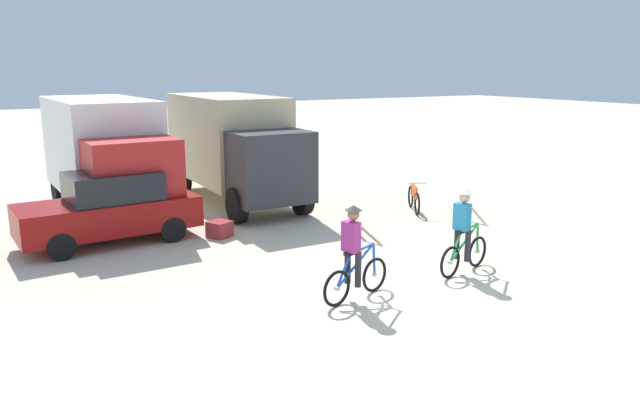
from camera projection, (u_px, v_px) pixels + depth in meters
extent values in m
plane|color=beige|center=(397.00, 287.00, 11.89)|extent=(120.00, 120.00, 0.00)
cube|color=white|center=(101.00, 145.00, 17.80)|extent=(2.64, 5.31, 2.70)
cube|color=#B21E1E|center=(134.00, 179.00, 15.10)|extent=(2.27, 1.60, 2.00)
cube|color=black|center=(141.00, 169.00, 14.45)|extent=(2.03, 0.17, 0.80)
cylinder|color=black|center=(174.00, 212.00, 15.93)|extent=(0.37, 1.01, 1.00)
cylinder|color=black|center=(94.00, 222.00, 14.87)|extent=(0.37, 1.01, 1.00)
cylinder|color=black|center=(124.00, 182.00, 20.05)|extent=(0.37, 1.01, 1.00)
cylinder|color=black|center=(59.00, 189.00, 18.99)|extent=(0.37, 1.01, 1.00)
cube|color=#CCB78E|center=(227.00, 137.00, 19.65)|extent=(2.41, 5.20, 2.70)
cube|color=#2D2D33|center=(271.00, 167.00, 16.87)|extent=(2.20, 1.50, 2.00)
cube|color=black|center=(282.00, 158.00, 16.20)|extent=(2.02, 0.08, 0.80)
cylinder|color=black|center=(302.00, 198.00, 17.66)|extent=(0.32, 1.00, 1.00)
cylinder|color=black|center=(237.00, 205.00, 16.68)|extent=(0.32, 1.00, 1.00)
cylinder|color=black|center=(238.00, 172.00, 21.90)|extent=(0.32, 1.00, 1.00)
cylinder|color=black|center=(183.00, 177.00, 20.92)|extent=(0.32, 1.00, 1.00)
cube|color=maroon|center=(109.00, 215.00, 14.74)|extent=(4.33, 2.10, 0.76)
cube|color=black|center=(113.00, 186.00, 14.67)|extent=(2.22, 1.77, 0.68)
cylinder|color=black|center=(61.00, 247.00, 13.48)|extent=(0.66, 0.27, 0.64)
cylinder|color=black|center=(47.00, 231.00, 14.74)|extent=(0.66, 0.27, 0.64)
cylinder|color=black|center=(173.00, 229.00, 14.91)|extent=(0.66, 0.27, 0.64)
cylinder|color=black|center=(151.00, 217.00, 16.17)|extent=(0.66, 0.27, 0.64)
torus|color=black|center=(375.00, 275.00, 11.59)|extent=(0.67, 0.23, 0.68)
cylinder|color=silver|center=(375.00, 275.00, 11.59)|extent=(0.10, 0.10, 0.08)
torus|color=black|center=(337.00, 289.00, 10.87)|extent=(0.67, 0.23, 0.68)
cylinder|color=silver|center=(337.00, 289.00, 10.87)|extent=(0.10, 0.10, 0.08)
cylinder|color=blue|center=(356.00, 265.00, 11.15)|extent=(1.00, 0.31, 0.68)
cylinder|color=blue|center=(362.00, 249.00, 11.20)|extent=(0.65, 0.22, 0.13)
cylinder|color=blue|center=(343.00, 272.00, 10.93)|extent=(0.39, 0.15, 0.59)
cylinder|color=blue|center=(374.00, 259.00, 11.51)|extent=(0.11, 0.07, 0.64)
cylinder|color=silver|center=(373.00, 243.00, 11.42)|extent=(0.17, 0.51, 0.04)
cube|color=black|center=(350.00, 253.00, 10.98)|extent=(0.26, 0.18, 0.06)
cube|color=#AD2D8C|center=(351.00, 237.00, 10.93)|extent=(0.28, 0.36, 0.56)
sphere|color=#A87A5B|center=(353.00, 215.00, 10.88)|extent=(0.22, 0.22, 0.22)
cone|color=#333333|center=(354.00, 208.00, 10.86)|extent=(0.32, 0.32, 0.10)
cylinder|color=#26262B|center=(348.00, 266.00, 11.19)|extent=(0.12, 0.12, 0.66)
cylinder|color=#26262B|center=(358.00, 270.00, 11.01)|extent=(0.12, 0.12, 0.66)
cylinder|color=#A87A5B|center=(356.00, 232.00, 11.29)|extent=(0.61, 0.25, 0.53)
cylinder|color=#A87A5B|center=(371.00, 236.00, 11.04)|extent=(0.63, 0.17, 0.53)
torus|color=black|center=(477.00, 252.00, 13.05)|extent=(0.67, 0.24, 0.68)
cylinder|color=silver|center=(477.00, 252.00, 13.05)|extent=(0.10, 0.10, 0.08)
torus|color=black|center=(450.00, 262.00, 12.33)|extent=(0.67, 0.24, 0.68)
cylinder|color=silver|center=(450.00, 262.00, 12.33)|extent=(0.10, 0.10, 0.08)
cylinder|color=green|center=(464.00, 242.00, 12.60)|extent=(1.00, 0.32, 0.68)
cylinder|color=green|center=(469.00, 228.00, 12.66)|extent=(0.65, 0.22, 0.13)
cylinder|color=green|center=(455.00, 248.00, 12.38)|extent=(0.39, 0.15, 0.59)
cylinder|color=green|center=(478.00, 238.00, 12.96)|extent=(0.11, 0.07, 0.64)
cylinder|color=silver|center=(478.00, 223.00, 12.87)|extent=(0.17, 0.51, 0.04)
cube|color=black|center=(461.00, 231.00, 12.44)|extent=(0.26, 0.18, 0.06)
cube|color=teal|center=(462.00, 217.00, 12.38)|extent=(0.28, 0.36, 0.56)
sphere|color=tan|center=(465.00, 197.00, 12.34)|extent=(0.22, 0.22, 0.22)
cone|color=silver|center=(465.00, 191.00, 12.31)|extent=(0.32, 0.32, 0.10)
cylinder|color=#26262B|center=(457.00, 243.00, 12.65)|extent=(0.12, 0.12, 0.66)
cylinder|color=#26262B|center=(468.00, 246.00, 12.47)|extent=(0.12, 0.12, 0.66)
cylinder|color=tan|center=(463.00, 213.00, 12.74)|extent=(0.61, 0.25, 0.53)
cylinder|color=tan|center=(478.00, 216.00, 12.49)|extent=(0.63, 0.17, 0.53)
torus|color=black|center=(417.00, 204.00, 17.56)|extent=(0.37, 0.63, 0.68)
torus|color=black|center=(411.00, 196.00, 18.58)|extent=(0.37, 0.63, 0.68)
cube|color=#E05119|center=(414.00, 191.00, 18.01)|extent=(0.45, 0.81, 0.36)
cylinder|color=silver|center=(418.00, 183.00, 17.47)|extent=(0.46, 0.26, 0.04)
cube|color=#9E2D2D|center=(220.00, 229.00, 15.35)|extent=(0.68, 0.69, 0.41)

